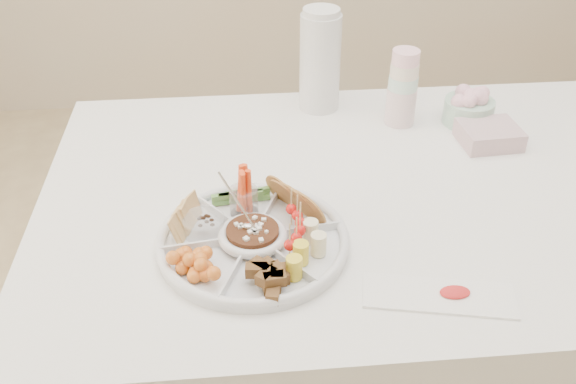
{
  "coord_description": "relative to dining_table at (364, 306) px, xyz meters",
  "views": [
    {
      "loc": [
        -0.31,
        -1.19,
        1.58
      ],
      "look_at": [
        -0.21,
        -0.09,
        0.82
      ],
      "focal_mm": 40.0,
      "sensor_mm": 36.0,
      "label": 1
    }
  ],
  "objects": [
    {
      "name": "placemat",
      "position": [
        0.04,
        -0.36,
        0.38
      ],
      "size": [
        0.29,
        0.15,
        0.01
      ],
      "primitive_type": "cube",
      "rotation": [
        0.0,
        0.0,
        -0.21
      ],
      "color": "white",
      "rests_on": "dining_table"
    },
    {
      "name": "banana_tomato",
      "position": [
        -0.17,
        -0.24,
        0.44
      ],
      "size": [
        0.11,
        0.11,
        0.08
      ],
      "primitive_type": null,
      "rotation": [
        0.0,
        0.0,
        0.14
      ],
      "color": "#E9C86E",
      "rests_on": "party_tray"
    },
    {
      "name": "carrot_cucumber",
      "position": [
        -0.31,
        -0.06,
        0.44
      ],
      "size": [
        0.13,
        0.13,
        0.11
      ],
      "primitive_type": null,
      "rotation": [
        0.0,
        0.0,
        0.14
      ],
      "color": "#FF4E1D",
      "rests_on": "party_tray"
    },
    {
      "name": "cherries",
      "position": [
        -0.39,
        -0.27,
        0.42
      ],
      "size": [
        0.14,
        0.14,
        0.05
      ],
      "primitive_type": null,
      "rotation": [
        0.0,
        0.0,
        0.14
      ],
      "color": "orange",
      "rests_on": "party_tray"
    },
    {
      "name": "tortillas",
      "position": [
        -0.19,
        -0.11,
        0.42
      ],
      "size": [
        0.12,
        0.12,
        0.07
      ],
      "primitive_type": null,
      "rotation": [
        0.0,
        0.0,
        0.14
      ],
      "color": "#A4623C",
      "rests_on": "party_tray"
    },
    {
      "name": "granola_chunks",
      "position": [
        -0.27,
        -0.32,
        0.42
      ],
      "size": [
        0.12,
        0.12,
        0.05
      ],
      "primitive_type": null,
      "rotation": [
        0.0,
        0.0,
        0.14
      ],
      "color": "brown",
      "rests_on": "party_tray"
    },
    {
      "name": "party_tray",
      "position": [
        -0.29,
        -0.19,
        0.4
      ],
      "size": [
        0.43,
        0.43,
        0.04
      ],
      "primitive_type": "cylinder",
      "rotation": [
        0.0,
        0.0,
        0.14
      ],
      "color": "white",
      "rests_on": "dining_table"
    },
    {
      "name": "dining_table",
      "position": [
        0.0,
        0.0,
        0.0
      ],
      "size": [
        1.52,
        1.02,
        0.76
      ],
      "primitive_type": "cube",
      "color": "white",
      "rests_on": "floor"
    },
    {
      "name": "flower_bowl",
      "position": [
        0.31,
        0.28,
        0.43
      ],
      "size": [
        0.16,
        0.16,
        0.1
      ],
      "primitive_type": "cylinder",
      "rotation": [
        0.0,
        0.0,
        0.28
      ],
      "color": "#9ECEB7",
      "rests_on": "dining_table"
    },
    {
      "name": "pita_raisins",
      "position": [
        -0.41,
        -0.14,
        0.42
      ],
      "size": [
        0.13,
        0.13,
        0.07
      ],
      "primitive_type": null,
      "rotation": [
        0.0,
        0.0,
        0.14
      ],
      "color": "gold",
      "rests_on": "party_tray"
    },
    {
      "name": "bean_dip",
      "position": [
        -0.29,
        -0.19,
        0.41
      ],
      "size": [
        0.12,
        0.12,
        0.04
      ],
      "primitive_type": "cylinder",
      "rotation": [
        0.0,
        0.0,
        0.14
      ],
      "color": "#341C09",
      "rests_on": "party_tray"
    },
    {
      "name": "napkin_stack",
      "position": [
        0.33,
        0.17,
        0.4
      ],
      "size": [
        0.15,
        0.13,
        0.05
      ],
      "primitive_type": "cube",
      "rotation": [
        0.0,
        0.0,
        0.07
      ],
      "color": "#C4A3AA",
      "rests_on": "dining_table"
    },
    {
      "name": "cup_stack",
      "position": [
        0.13,
        0.3,
        0.49
      ],
      "size": [
        0.08,
        0.08,
        0.22
      ],
      "primitive_type": "cylinder",
      "rotation": [
        0.0,
        0.0,
        0.02
      ],
      "color": "beige",
      "rests_on": "dining_table"
    },
    {
      "name": "thermos",
      "position": [
        -0.08,
        0.41,
        0.52
      ],
      "size": [
        0.13,
        0.13,
        0.29
      ],
      "primitive_type": "cylinder",
      "rotation": [
        0.0,
        0.0,
        -0.22
      ],
      "color": "silver",
      "rests_on": "dining_table"
    }
  ]
}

